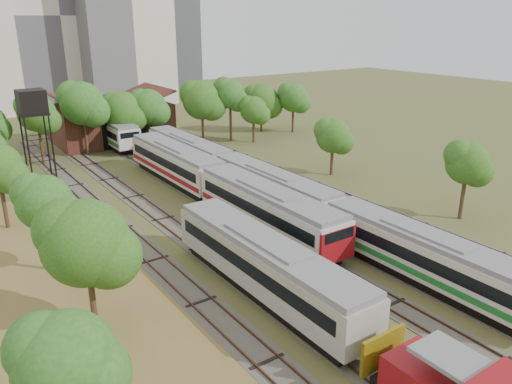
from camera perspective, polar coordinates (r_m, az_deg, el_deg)
ground at (r=33.95m, az=21.77°, el=-13.22°), size 240.00×240.00×0.00m
dry_grass_patch at (r=29.51m, az=-14.61°, el=-17.66°), size 14.00×60.00×0.04m
tracks at (r=49.80m, az=-2.92°, el=-1.25°), size 24.60×80.00×0.19m
railcar_red_set at (r=48.92m, az=-4.64°, el=0.96°), size 3.30×34.57×4.08m
railcar_green_set at (r=47.87m, az=1.95°, el=0.33°), size 2.98×52.07×3.68m
railcar_rear at (r=75.94m, az=-16.37°, el=6.76°), size 3.16×16.08×3.91m
old_grey_coach at (r=32.94m, az=1.09°, el=-8.40°), size 3.20×18.00×3.97m
water_tower at (r=60.36m, az=-24.23°, el=9.10°), size 2.93×2.93×10.16m
rail_pile_far at (r=50.25m, az=9.59°, el=-1.20°), size 0.51×8.13×0.26m
maintenance_shed at (r=77.98m, az=-16.23°, el=7.72°), size 16.45×11.55×7.58m
tree_band_left at (r=39.07m, az=-24.65°, el=-0.78°), size 8.00×64.25×8.42m
tree_band_far at (r=72.70m, az=-10.87°, el=9.72°), size 47.83×10.53×9.78m
tree_band_right at (r=59.67m, az=8.50°, el=6.88°), size 5.77×39.54×7.24m
tower_centre at (r=117.90m, az=-22.60°, el=18.11°), size 20.00×18.00×36.00m
tower_far_right at (r=138.09m, az=-9.83°, el=17.52°), size 12.00×12.00×28.00m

